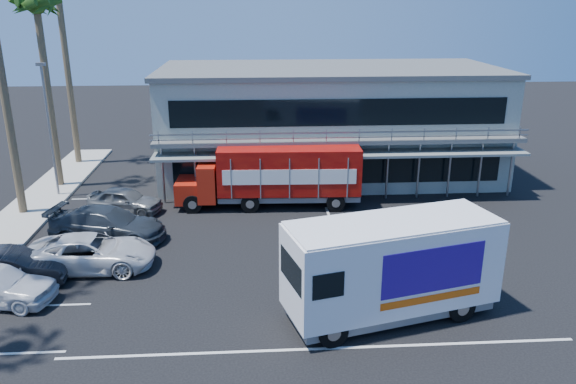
{
  "coord_description": "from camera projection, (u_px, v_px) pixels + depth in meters",
  "views": [
    {
      "loc": [
        -2.19,
        -22.51,
        11.38
      ],
      "look_at": [
        -0.47,
        4.16,
        2.3
      ],
      "focal_mm": 35.0,
      "sensor_mm": 36.0,
      "label": 1
    }
  ],
  "objects": [
    {
      "name": "curb_strip",
      "position": [
        13.0,
        226.0,
        29.79
      ],
      "size": [
        3.0,
        32.0,
        0.16
      ],
      "primitive_type": "cube",
      "color": "#A5A399",
      "rests_on": "ground"
    },
    {
      "name": "parked_car_b",
      "position": [
        11.0,
        268.0,
        23.63
      ],
      "size": [
        4.73,
        1.93,
        1.53
      ],
      "primitive_type": "imported",
      "rotation": [
        0.0,
        0.0,
        1.64
      ],
      "color": "black",
      "rests_on": "ground"
    },
    {
      "name": "palm_f",
      "position": [
        59.0,
        0.0,
        37.93
      ],
      "size": [
        2.8,
        2.8,
        13.25
      ],
      "color": "brown",
      "rests_on": "ground"
    },
    {
      "name": "parked_car_e",
      "position": [
        125.0,
        200.0,
        31.78
      ],
      "size": [
        4.5,
        2.74,
        1.43
      ],
      "primitive_type": "imported",
      "rotation": [
        0.0,
        0.0,
        1.3
      ],
      "color": "slate",
      "rests_on": "ground"
    },
    {
      "name": "palm_e",
      "position": [
        38.0,
        16.0,
        33.05
      ],
      "size": [
        2.8,
        2.8,
        12.25
      ],
      "color": "brown",
      "rests_on": "ground"
    },
    {
      "name": "parked_car_c",
      "position": [
        91.0,
        253.0,
        24.99
      ],
      "size": [
        5.66,
        2.63,
        1.57
      ],
      "primitive_type": "imported",
      "rotation": [
        0.0,
        0.0,
        1.57
      ],
      "color": "silver",
      "rests_on": "ground"
    },
    {
      "name": "parked_car_d",
      "position": [
        108.0,
        224.0,
        27.99
      ],
      "size": [
        6.15,
        3.48,
        1.68
      ],
      "primitive_type": "imported",
      "rotation": [
        0.0,
        0.0,
        1.37
      ],
      "color": "#293037",
      "rests_on": "ground"
    },
    {
      "name": "building",
      "position": [
        329.0,
        121.0,
        38.18
      ],
      "size": [
        22.4,
        12.0,
        7.3
      ],
      "color": "gray",
      "rests_on": "ground"
    },
    {
      "name": "white_van",
      "position": [
        391.0,
        267.0,
        20.81
      ],
      "size": [
        8.34,
        4.65,
        3.87
      ],
      "rotation": [
        0.0,
        0.0,
        0.26
      ],
      "color": "white",
      "rests_on": "ground"
    },
    {
      "name": "light_pole_far",
      "position": [
        49.0,
        125.0,
        33.14
      ],
      "size": [
        0.5,
        0.25,
        8.09
      ],
      "color": "gray",
      "rests_on": "ground"
    },
    {
      "name": "red_truck",
      "position": [
        276.0,
        174.0,
        32.43
      ],
      "size": [
        10.64,
        2.87,
        3.56
      ],
      "rotation": [
        0.0,
        0.0,
        -0.03
      ],
      "color": "#B51E0E",
      "rests_on": "ground"
    },
    {
      "name": "ground",
      "position": [
        304.0,
        270.0,
        25.06
      ],
      "size": [
        120.0,
        120.0,
        0.0
      ],
      "primitive_type": "plane",
      "color": "black",
      "rests_on": "ground"
    }
  ]
}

